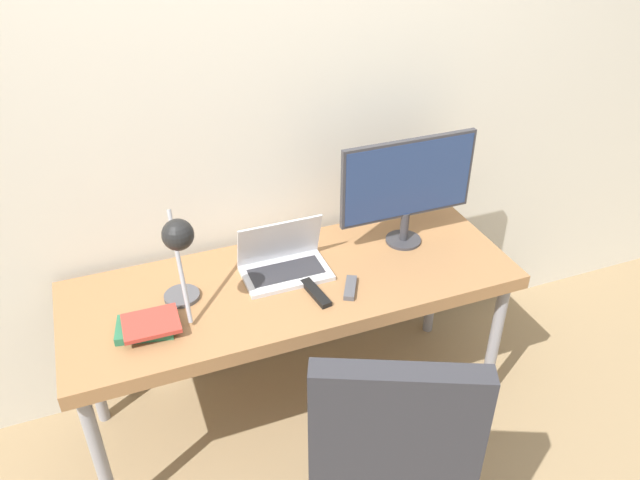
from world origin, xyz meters
name	(u,v)px	position (x,y,z in m)	size (l,w,h in m)	color
ground_plane	(322,463)	(0.00, 0.00, 0.00)	(12.00, 12.00, 0.00)	#937A56
wall_back	(257,107)	(0.00, 0.70, 1.30)	(8.00, 0.05, 2.60)	beige
desk	(293,292)	(0.00, 0.32, 0.67)	(1.76, 0.64, 0.73)	#996B42
laptop	(284,262)	(-0.02, 0.38, 0.77)	(0.34, 0.21, 0.22)	silver
monitor	(408,183)	(0.53, 0.41, 1.01)	(0.58, 0.15, 0.47)	#333338
desk_lamp	(179,250)	(-0.43, 0.23, 1.03)	(0.13, 0.29, 0.44)	#4C4C51
office_chair	(388,464)	(0.02, -0.49, 0.60)	(0.65, 0.66, 1.11)	black
book_stack	(147,326)	(-0.57, 0.22, 0.75)	(0.23, 0.18, 0.05)	#286B47
tv_remote	(350,288)	(0.18, 0.18, 0.74)	(0.10, 0.14, 0.02)	#4C4C51
media_remote	(316,293)	(0.05, 0.20, 0.74)	(0.06, 0.18, 0.02)	black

